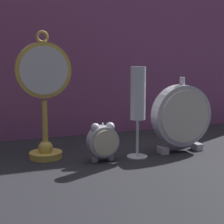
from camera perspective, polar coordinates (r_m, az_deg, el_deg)
The scene contains 6 objects.
ground_plane at distance 0.92m, azimuth 1.80°, elevation -7.52°, with size 4.00×4.00×0.00m, color #232328.
fabric_backdrop_drape at distance 1.19m, azimuth -4.35°, elevation 13.79°, with size 1.55×0.01×0.72m, color #8E4C7F.
pocket_watch_on_stand at distance 0.93m, azimuth -10.30°, elevation 2.44°, with size 0.14×0.08×0.31m.
alarm_clock_twin_bell at distance 0.91m, azimuth -1.40°, elevation -4.29°, with size 0.08×0.03×0.10m.
mantel_clock_silver at distance 1.00m, azimuth 10.54°, elevation -0.60°, with size 0.16×0.04×0.20m.
champagne_flute at distance 0.93m, azimuth 3.96°, elevation 1.82°, with size 0.05×0.05×0.23m.
Camera 1 is at (-0.34, -0.81, 0.26)m, focal length 60.00 mm.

